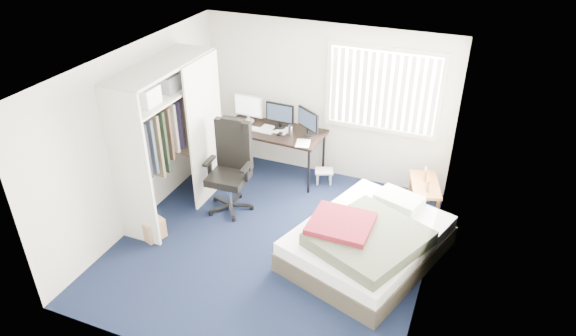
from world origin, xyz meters
The scene contains 10 objects.
ground centered at (0.00, 0.00, 0.00)m, with size 4.20×4.20×0.00m, color black.
room_shell centered at (0.00, 0.00, 1.51)m, with size 4.20×4.20×4.20m.
window_assembly centered at (0.90, 2.04, 1.60)m, with size 1.72×0.09×1.32m.
closet centered at (-1.67, 0.27, 1.35)m, with size 0.64×1.84×2.22m.
desk centered at (-0.73, 1.75, 0.82)m, with size 1.65×0.83×1.26m.
office_chair centered at (-0.93, 0.61, 0.53)m, with size 0.68×0.68×1.38m.
footstool centered at (0.14, 1.75, 0.18)m, with size 0.34×0.31×0.23m.
nightstand centered at (1.75, 1.47, 0.46)m, with size 0.57×0.83×0.70m.
bed centered at (1.25, 0.17, 0.28)m, with size 2.09×2.42×0.67m.
pine_box centered at (-1.65, -0.47, 0.14)m, with size 0.38×0.28×0.28m, color #A27451.
Camera 1 is at (2.26, -5.05, 4.41)m, focal length 32.00 mm.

